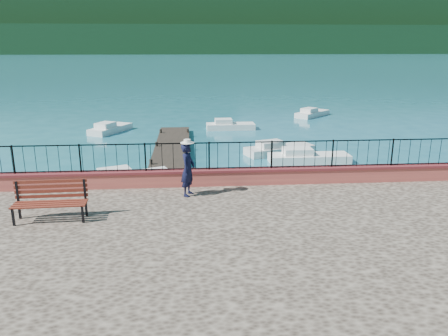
{
  "coord_description": "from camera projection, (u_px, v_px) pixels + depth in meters",
  "views": [
    {
      "loc": [
        -0.96,
        -11.01,
        6.0
      ],
      "look_at": [
        0.08,
        2.0,
        2.3
      ],
      "focal_mm": 35.0,
      "sensor_mm": 36.0,
      "label": 1
    }
  ],
  "objects": [
    {
      "name": "boat_2",
      "position": [
        280.0,
        147.0,
        24.82
      ],
      "size": [
        4.19,
        2.56,
        0.8
      ],
      "primitive_type": "cube",
      "rotation": [
        0.0,
        0.0,
        0.34
      ],
      "color": "silver",
      "rests_on": "ground"
    },
    {
      "name": "far_forest",
      "position": [
        189.0,
        40.0,
        297.52
      ],
      "size": [
        900.0,
        60.0,
        18.0
      ],
      "primitive_type": "cube",
      "color": "black",
      "rests_on": "ground"
    },
    {
      "name": "boat_3",
      "position": [
        110.0,
        127.0,
        30.89
      ],
      "size": [
        2.79,
        3.77,
        0.8
      ],
      "primitive_type": "cube",
      "rotation": [
        0.0,
        0.0,
        1.09
      ],
      "color": "silver",
      "rests_on": "ground"
    },
    {
      "name": "foothills",
      "position": [
        189.0,
        24.0,
        351.51
      ],
      "size": [
        900.0,
        120.0,
        44.0
      ],
      "primitive_type": "cube",
      "color": "black",
      "rests_on": "ground"
    },
    {
      "name": "boat_1",
      "position": [
        309.0,
        155.0,
        23.0
      ],
      "size": [
        4.23,
        1.31,
        0.8
      ],
      "primitive_type": "cube",
      "rotation": [
        0.0,
        0.0,
        -0.0
      ],
      "color": "white",
      "rests_on": "ground"
    },
    {
      "name": "ground",
      "position": [
        227.0,
        266.0,
        12.27
      ],
      "size": [
        2000.0,
        2000.0,
        0.0
      ],
      "primitive_type": "plane",
      "color": "#19596B",
      "rests_on": "ground"
    },
    {
      "name": "parapet",
      "position": [
        218.0,
        177.0,
        15.42
      ],
      "size": [
        28.0,
        0.46,
        0.58
      ],
      "primitive_type": "cube",
      "color": "#C75948",
      "rests_on": "promenade"
    },
    {
      "name": "railing",
      "position": [
        218.0,
        156.0,
        15.21
      ],
      "size": [
        27.0,
        0.05,
        0.95
      ],
      "primitive_type": "cube",
      "color": "black",
      "rests_on": "parapet"
    },
    {
      "name": "person",
      "position": [
        188.0,
        169.0,
        14.21
      ],
      "size": [
        0.61,
        0.75,
        1.76
      ],
      "primitive_type": "imported",
      "rotation": [
        0.0,
        0.0,
        1.22
      ],
      "color": "black",
      "rests_on": "promenade"
    },
    {
      "name": "companion_hill",
      "position": [
        358.0,
        49.0,
        566.18
      ],
      "size": [
        448.0,
        384.0,
        180.0
      ],
      "primitive_type": "ellipsoid",
      "color": "#142D23",
      "rests_on": "ground"
    },
    {
      "name": "park_bench",
      "position": [
        51.0,
        209.0,
        12.3
      ],
      "size": [
        2.03,
        0.72,
        1.12
      ],
      "rotation": [
        0.0,
        0.0,
        0.03
      ],
      "color": "black",
      "rests_on": "promenade"
    },
    {
      "name": "boat_5",
      "position": [
        312.0,
        112.0,
        37.74
      ],
      "size": [
        3.61,
        3.57,
        0.8
      ],
      "primitive_type": "cube",
      "rotation": [
        0.0,
        0.0,
        0.77
      ],
      "color": "silver",
      "rests_on": "ground"
    },
    {
      "name": "dock",
      "position": [
        171.0,
        157.0,
        23.59
      ],
      "size": [
        2.0,
        16.0,
        0.3
      ],
      "primitive_type": "cube",
      "color": "#2D231C",
      "rests_on": "ground"
    },
    {
      "name": "boat_4",
      "position": [
        231.0,
        124.0,
        31.97
      ],
      "size": [
        3.52,
        1.35,
        0.8
      ],
      "primitive_type": "cube",
      "rotation": [
        0.0,
        0.0,
        0.01
      ],
      "color": "silver",
      "rests_on": "ground"
    },
    {
      "name": "boat_0",
      "position": [
        128.0,
        175.0,
        19.37
      ],
      "size": [
        4.06,
        2.67,
        0.8
      ],
      "primitive_type": "cube",
      "rotation": [
        0.0,
        0.0,
        0.39
      ],
      "color": "silver",
      "rests_on": "ground"
    },
    {
      "name": "hat",
      "position": [
        187.0,
        141.0,
        13.95
      ],
      "size": [
        0.44,
        0.44,
        0.12
      ],
      "primitive_type": "cylinder",
      "color": "white",
      "rests_on": "person"
    }
  ]
}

